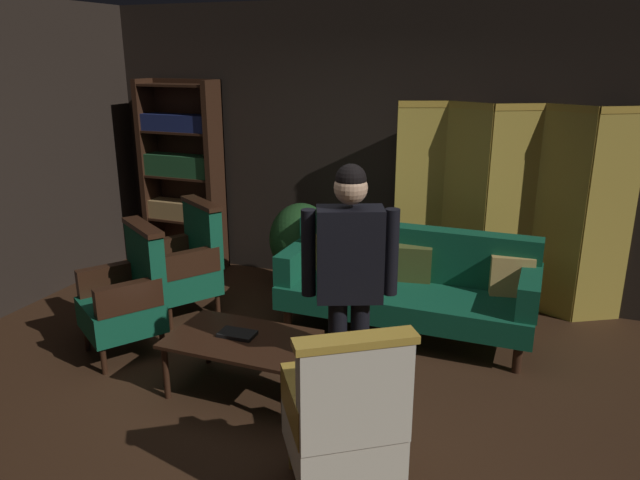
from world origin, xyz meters
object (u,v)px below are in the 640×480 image
at_px(folding_screen, 510,207).
at_px(bookshelf, 183,173).
at_px(armchair_gilt_accent, 345,419).
at_px(armchair_wing_right, 128,295).
at_px(coffee_table, 241,344).
at_px(book_black_cloth, 237,334).
at_px(velvet_couch, 408,281).
at_px(potted_plant, 301,242).
at_px(standing_figure, 350,274).
at_px(armchair_wing_left, 188,263).

relative_size(folding_screen, bookshelf, 1.01).
height_order(armchair_gilt_accent, armchair_wing_right, same).
height_order(coffee_table, book_black_cloth, book_black_cloth).
height_order(coffee_table, armchair_gilt_accent, armchair_gilt_accent).
bearing_deg(armchair_gilt_accent, velvet_couch, 94.63).
distance_m(armchair_wing_right, potted_plant, 1.82).
height_order(coffee_table, potted_plant, potted_plant).
bearing_deg(armchair_gilt_accent, book_black_cloth, 144.19).
distance_m(armchair_wing_right, standing_figure, 2.01).
relative_size(armchair_gilt_accent, book_black_cloth, 4.08).
bearing_deg(folding_screen, book_black_cloth, -126.66).
bearing_deg(armchair_gilt_accent, potted_plant, 117.57).
relative_size(velvet_couch, book_black_cloth, 8.32).
bearing_deg(bookshelf, coffee_table, -49.12).
bearing_deg(folding_screen, bookshelf, -179.11).
height_order(velvet_couch, armchair_wing_right, armchair_wing_right).
height_order(armchair_wing_left, potted_plant, armchair_wing_left).
distance_m(armchair_gilt_accent, potted_plant, 2.94).
xyz_separation_m(bookshelf, armchair_gilt_accent, (2.87, -2.88, -0.57)).
height_order(armchair_wing_left, standing_figure, standing_figure).
xyz_separation_m(armchair_wing_right, standing_figure, (1.92, -0.26, 0.54)).
height_order(bookshelf, armchair_wing_left, bookshelf).
xyz_separation_m(armchair_wing_left, standing_figure, (1.91, -1.09, 0.54)).
xyz_separation_m(folding_screen, armchair_wing_left, (-2.68, -1.16, -0.50)).
bearing_deg(armchair_wing_left, velvet_couch, 10.54).
distance_m(potted_plant, book_black_cloth, 1.86).
bearing_deg(folding_screen, armchair_wing_right, -143.62).
height_order(folding_screen, book_black_cloth, folding_screen).
bearing_deg(bookshelf, standing_figure, -39.50).
relative_size(bookshelf, armchair_wing_left, 1.97).
bearing_deg(armchair_wing_right, book_black_cloth, -9.90).
bearing_deg(velvet_couch, folding_screen, 47.58).
bearing_deg(velvet_couch, standing_figure, -91.76).
bearing_deg(standing_figure, coffee_table, 176.24).
bearing_deg(standing_figure, folding_screen, 71.06).
bearing_deg(potted_plant, velvet_couch, -21.26).
distance_m(standing_figure, book_black_cloth, 1.03).
relative_size(armchair_wing_left, book_black_cloth, 4.08).
distance_m(armchair_gilt_accent, book_black_cloth, 1.31).
height_order(armchair_wing_right, book_black_cloth, armchair_wing_right).
distance_m(folding_screen, book_black_cloth, 2.76).
bearing_deg(book_black_cloth, armchair_gilt_accent, -35.81).
xyz_separation_m(armchair_wing_left, book_black_cloth, (1.06, -1.01, -0.06)).
bearing_deg(folding_screen, standing_figure, -108.94).
xyz_separation_m(bookshelf, velvet_couch, (2.70, -0.74, -0.61)).
bearing_deg(velvet_couch, book_black_cloth, -122.88).
bearing_deg(standing_figure, armchair_wing_left, 150.39).
distance_m(bookshelf, potted_plant, 1.63).
bearing_deg(book_black_cloth, potted_plant, 99.18).
distance_m(armchair_wing_left, potted_plant, 1.13).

